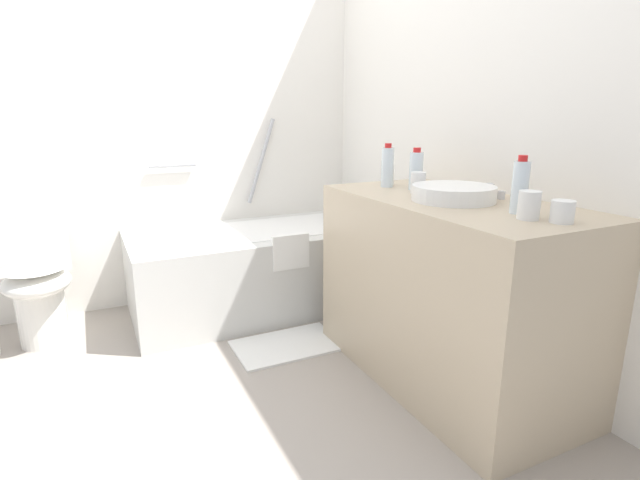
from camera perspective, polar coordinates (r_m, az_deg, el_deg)
ground_plane at (r=2.27m, az=-10.84°, el=-18.07°), size 3.71×3.71×0.00m
wall_back_tiled at (r=3.30m, az=-18.62°, el=13.66°), size 3.00×0.10×2.41m
wall_right_mirror at (r=2.60m, az=18.69°, el=13.58°), size 0.10×3.11×2.41m
bathtub at (r=3.13m, az=-7.23°, el=-3.01°), size 1.56×0.78×1.19m
toilet at (r=3.03m, az=-30.33°, el=-4.36°), size 0.36×0.51×0.66m
vanity_counter at (r=2.31m, az=14.75°, el=-5.88°), size 0.64×1.27×0.86m
sink_basin at (r=2.15m, az=15.45°, el=5.34°), size 0.35×0.35×0.07m
sink_faucet at (r=2.29m, az=19.34°, el=5.50°), size 0.11×0.15×0.07m
water_bottle_0 at (r=2.50m, az=7.96°, el=8.55°), size 0.06×0.06×0.22m
water_bottle_1 at (r=2.42m, az=11.25°, el=8.05°), size 0.07×0.07×0.20m
water_bottle_2 at (r=1.95m, az=22.50°, el=5.83°), size 0.06×0.06×0.22m
drinking_glass_0 at (r=1.85m, az=23.41°, el=3.78°), size 0.08×0.08×0.10m
drinking_glass_1 at (r=2.58m, az=8.04°, el=7.60°), size 0.06×0.06×0.10m
drinking_glass_2 at (r=2.32m, az=11.50°, el=6.62°), size 0.07×0.07×0.10m
drinking_glass_3 at (r=1.85m, az=26.66°, el=3.00°), size 0.08×0.08×0.08m
bath_mat at (r=2.68m, az=-3.89°, el=-12.25°), size 0.56×0.36×0.01m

